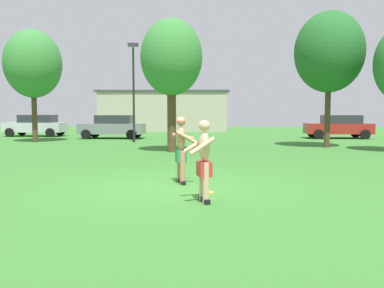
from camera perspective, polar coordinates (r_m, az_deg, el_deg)
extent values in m
plane|color=#38752D|center=(9.45, -2.98, -6.23)|extent=(80.00, 80.00, 0.00)
cube|color=black|center=(10.16, -1.80, -5.21)|extent=(0.17, 0.28, 0.09)
cylinder|color=tan|center=(10.10, -1.80, -3.15)|extent=(0.13, 0.13, 0.83)
cube|color=black|center=(9.81, -1.36, -5.55)|extent=(0.17, 0.28, 0.09)
cylinder|color=tan|center=(9.75, -1.37, -3.42)|extent=(0.13, 0.13, 0.83)
cube|color=#28844C|center=(9.90, -1.59, -1.77)|extent=(0.31, 0.37, 0.30)
ellipsoid|color=tan|center=(9.86, -1.60, 0.82)|extent=(0.29, 0.35, 0.60)
cylinder|color=tan|center=(10.08, -1.30, 1.08)|extent=(0.57, 0.27, 0.20)
cylinder|color=tan|center=(9.67, -0.76, 0.93)|extent=(0.54, 0.09, 0.36)
sphere|color=tan|center=(9.84, -1.60, 3.26)|extent=(0.23, 0.23, 0.23)
cone|color=red|center=(9.84, -1.61, 3.63)|extent=(0.29, 0.29, 0.13)
cube|color=black|center=(7.80, 2.00, -8.20)|extent=(0.17, 0.28, 0.09)
cylinder|color=#E0AD89|center=(7.73, 2.01, -5.61)|extent=(0.13, 0.13, 0.81)
cube|color=black|center=(8.04, 1.51, -7.82)|extent=(0.17, 0.28, 0.09)
cylinder|color=#E0AD89|center=(7.97, 1.52, -5.30)|extent=(0.13, 0.13, 0.81)
cube|color=red|center=(7.81, 1.77, -3.58)|extent=(0.32, 0.39, 0.29)
ellipsoid|color=#E0AD89|center=(7.76, 1.77, -0.38)|extent=(0.29, 0.37, 0.58)
cylinder|color=#E0AD89|center=(7.52, 1.49, -0.32)|extent=(0.52, 0.27, 0.35)
cylinder|color=#E0AD89|center=(7.95, 0.65, -0.06)|extent=(0.53, 0.15, 0.36)
sphere|color=#E0AD89|center=(7.74, 1.78, 2.64)|extent=(0.22, 0.22, 0.22)
cylinder|color=yellow|center=(8.80, 2.29, -6.96)|extent=(0.26, 0.26, 0.03)
cube|color=slate|center=(27.43, -11.38, 2.18)|extent=(4.41, 2.08, 0.70)
cube|color=#282D33|center=(27.36, -10.99, 3.50)|extent=(2.51, 1.74, 0.56)
cylinder|color=black|center=(27.05, -14.95, 1.34)|extent=(0.65, 0.26, 0.64)
cylinder|color=black|center=(28.75, -13.76, 1.55)|extent=(0.65, 0.26, 0.64)
cylinder|color=black|center=(26.20, -8.73, 1.34)|extent=(0.65, 0.26, 0.64)
cylinder|color=black|center=(27.95, -7.89, 1.55)|extent=(0.65, 0.26, 0.64)
cube|color=maroon|center=(28.79, 20.19, 2.10)|extent=(4.38, 1.99, 0.70)
cube|color=#282D33|center=(28.83, 20.61, 3.34)|extent=(2.48, 1.69, 0.56)
cylinder|color=black|center=(27.54, 17.71, 1.34)|extent=(0.65, 0.25, 0.64)
cylinder|color=black|center=(29.28, 16.85, 1.54)|extent=(0.65, 0.25, 0.64)
cylinder|color=black|center=(28.43, 23.60, 1.26)|extent=(0.65, 0.25, 0.64)
cylinder|color=black|center=(30.13, 22.42, 1.47)|extent=(0.65, 0.25, 0.64)
cube|color=silver|center=(31.59, -21.54, 2.26)|extent=(4.40, 2.04, 0.70)
cube|color=#282D33|center=(31.48, -21.25, 3.41)|extent=(2.50, 1.72, 0.56)
cylinder|color=black|center=(31.49, -24.70, 1.51)|extent=(0.65, 0.26, 0.64)
cylinder|color=black|center=(33.07, -23.21, 1.69)|extent=(0.65, 0.26, 0.64)
cylinder|color=black|center=(30.15, -19.68, 1.55)|extent=(0.65, 0.26, 0.64)
cylinder|color=black|center=(31.81, -18.38, 1.72)|extent=(0.65, 0.26, 0.64)
cylinder|color=black|center=(23.68, -8.37, 6.93)|extent=(0.12, 0.12, 5.53)
cube|color=#333338|center=(23.98, -8.46, 13.90)|extent=(0.60, 0.24, 0.20)
cube|color=#B2A893|center=(39.31, -3.96, 4.64)|extent=(11.84, 6.10, 3.65)
cube|color=#3F3F44|center=(39.36, -3.97, 7.41)|extent=(12.31, 6.35, 0.16)
cylinder|color=#4C3823|center=(21.10, 18.86, 4.07)|extent=(0.28, 0.28, 3.35)
ellipsoid|color=#236028|center=(21.31, 19.08, 12.37)|extent=(3.40, 3.40, 3.99)
cylinder|color=#4C3823|center=(17.74, -2.94, 3.71)|extent=(0.39, 0.39, 3.01)
ellipsoid|color=#387F38|center=(17.90, -2.97, 12.33)|extent=(2.72, 2.72, 3.37)
cylinder|color=#4C3823|center=(25.39, -21.67, 3.89)|extent=(0.30, 0.30, 3.22)
ellipsoid|color=#387F38|center=(25.55, -21.87, 10.64)|extent=(3.30, 3.30, 3.98)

